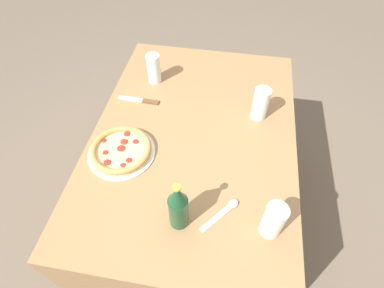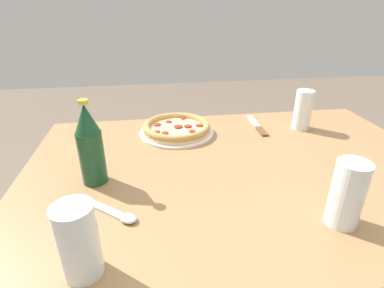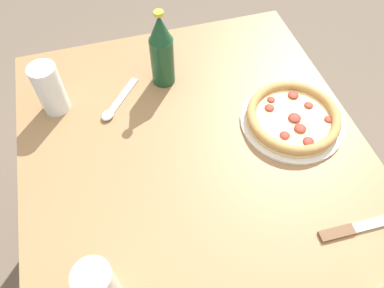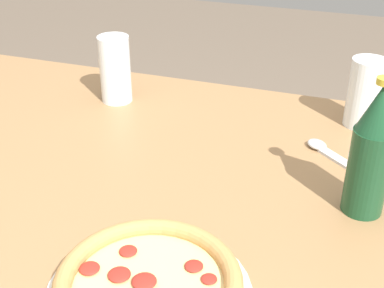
{
  "view_description": "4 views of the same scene",
  "coord_description": "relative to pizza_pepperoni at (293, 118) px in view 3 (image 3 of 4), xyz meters",
  "views": [
    {
      "loc": [
        -0.86,
        -0.14,
        1.77
      ],
      "look_at": [
        -0.09,
        -0.01,
        0.81
      ],
      "focal_mm": 28.0,
      "sensor_mm": 36.0,
      "label": 1
    },
    {
      "loc": [
        -0.25,
        -0.75,
        1.23
      ],
      "look_at": [
        -0.14,
        0.04,
        0.84
      ],
      "focal_mm": 28.0,
      "sensor_mm": 36.0,
      "label": 2
    },
    {
      "loc": [
        0.38,
        -0.16,
        1.56
      ],
      "look_at": [
        -0.14,
        -0.01,
        0.81
      ],
      "focal_mm": 35.0,
      "sensor_mm": 36.0,
      "label": 3
    },
    {
      "loc": [
        -0.38,
        0.75,
        1.3
      ],
      "look_at": [
        -0.12,
        -0.02,
        0.84
      ],
      "focal_mm": 50.0,
      "sensor_mm": 36.0,
      "label": 4
    }
  ],
  "objects": [
    {
      "name": "spoon",
      "position": [
        -0.19,
        -0.45,
        -0.01
      ],
      "size": [
        0.15,
        0.13,
        0.01
      ],
      "color": "silver",
      "rests_on": "table"
    },
    {
      "name": "pizza_pepperoni",
      "position": [
        0.0,
        0.0,
        0.0
      ],
      "size": [
        0.28,
        0.28,
        0.04
      ],
      "color": "silver",
      "rests_on": "table"
    },
    {
      "name": "ground_plane",
      "position": [
        0.16,
        -0.28,
        -0.79
      ],
      "size": [
        8.0,
        8.0,
        0.0
      ],
      "primitive_type": "plane",
      "color": "#6B5B4C"
    },
    {
      "name": "glass_cola",
      "position": [
        -0.23,
        -0.61,
        0.05
      ],
      "size": [
        0.07,
        0.07,
        0.15
      ],
      "color": "white",
      "rests_on": "table"
    },
    {
      "name": "beer_bottle",
      "position": [
        -0.26,
        -0.3,
        0.09
      ],
      "size": [
        0.07,
        0.07,
        0.23
      ],
      "color": "#194728",
      "rests_on": "table"
    },
    {
      "name": "knife",
      "position": [
        0.32,
        0.01,
        -0.02
      ],
      "size": [
        0.03,
        0.2,
        0.01
      ],
      "color": "brown",
      "rests_on": "table"
    },
    {
      "name": "table",
      "position": [
        0.16,
        -0.28,
        -0.4
      ],
      "size": [
        1.28,
        0.89,
        0.77
      ],
      "color": "#997047",
      "rests_on": "ground_plane"
    }
  ]
}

